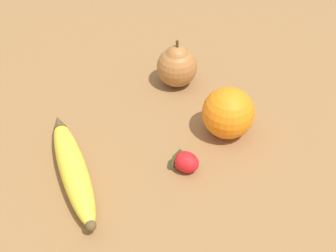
{
  "coord_description": "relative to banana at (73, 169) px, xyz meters",
  "views": [
    {
      "loc": [
        0.12,
        0.47,
        0.52
      ],
      "look_at": [
        -0.09,
        -0.04,
        0.03
      ],
      "focal_mm": 50.0,
      "sensor_mm": 36.0,
      "label": 1
    }
  ],
  "objects": [
    {
      "name": "banana",
      "position": [
        0.0,
        0.0,
        0.0
      ],
      "size": [
        0.04,
        0.23,
        0.04
      ],
      "rotation": [
        0.0,
        0.0,
        4.7
      ],
      "color": "yellow",
      "rests_on": "ground_plane"
    },
    {
      "name": "pear",
      "position": [
        -0.23,
        -0.16,
        0.02
      ],
      "size": [
        0.07,
        0.07,
        0.09
      ],
      "color": "#A36633",
      "rests_on": "ground_plane"
    },
    {
      "name": "orange",
      "position": [
        -0.25,
        -0.0,
        0.02
      ],
      "size": [
        0.08,
        0.08,
        0.08
      ],
      "color": "orange",
      "rests_on": "ground_plane"
    },
    {
      "name": "ground_plane",
      "position": [
        -0.07,
        0.01,
        -0.02
      ],
      "size": [
        3.0,
        3.0,
        0.0
      ],
      "primitive_type": "plane",
      "color": "olive"
    },
    {
      "name": "strawberry",
      "position": [
        -0.16,
        0.04,
        -0.0
      ],
      "size": [
        0.05,
        0.05,
        0.03
      ],
      "rotation": [
        0.0,
        0.0,
        5.39
      ],
      "color": "red",
      "rests_on": "ground_plane"
    }
  ]
}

